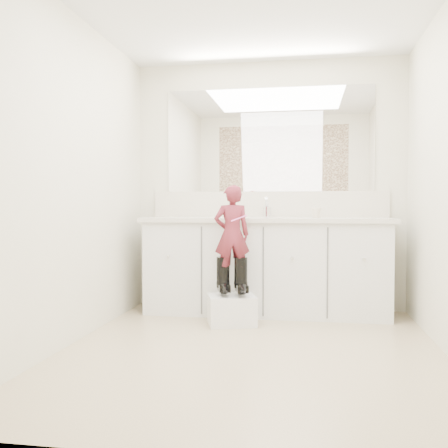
# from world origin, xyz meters

# --- Properties ---
(floor) EXTENTS (3.00, 3.00, 0.00)m
(floor) POSITION_xyz_m (0.00, 0.00, 0.00)
(floor) COLOR #998764
(floor) RESTS_ON ground
(wall_back) EXTENTS (2.60, 0.00, 2.60)m
(wall_back) POSITION_xyz_m (0.00, 1.50, 1.20)
(wall_back) COLOR beige
(wall_back) RESTS_ON floor
(wall_front) EXTENTS (2.60, 0.00, 2.60)m
(wall_front) POSITION_xyz_m (0.00, -1.50, 1.20)
(wall_front) COLOR beige
(wall_front) RESTS_ON floor
(wall_left) EXTENTS (0.00, 3.00, 3.00)m
(wall_left) POSITION_xyz_m (-1.30, 0.00, 1.20)
(wall_left) COLOR beige
(wall_left) RESTS_ON floor
(vanity_cabinet) EXTENTS (2.20, 0.55, 0.85)m
(vanity_cabinet) POSITION_xyz_m (0.00, 1.23, 0.42)
(vanity_cabinet) COLOR silver
(vanity_cabinet) RESTS_ON floor
(countertop) EXTENTS (2.28, 0.58, 0.04)m
(countertop) POSITION_xyz_m (0.00, 1.21, 0.87)
(countertop) COLOR beige
(countertop) RESTS_ON vanity_cabinet
(backsplash) EXTENTS (2.28, 0.03, 0.25)m
(backsplash) POSITION_xyz_m (0.00, 1.49, 1.02)
(backsplash) COLOR beige
(backsplash) RESTS_ON countertop
(mirror) EXTENTS (2.00, 0.02, 1.00)m
(mirror) POSITION_xyz_m (0.00, 1.49, 1.64)
(mirror) COLOR white
(mirror) RESTS_ON wall_back
(dot_panel) EXTENTS (2.00, 0.01, 1.20)m
(dot_panel) POSITION_xyz_m (0.00, -1.49, 1.65)
(dot_panel) COLOR #472819
(dot_panel) RESTS_ON wall_front
(faucet) EXTENTS (0.08, 0.08, 0.10)m
(faucet) POSITION_xyz_m (0.00, 1.38, 0.94)
(faucet) COLOR silver
(faucet) RESTS_ON countertop
(cup) EXTENTS (0.12, 0.12, 0.09)m
(cup) POSITION_xyz_m (0.46, 1.25, 0.94)
(cup) COLOR beige
(cup) RESTS_ON countertop
(soap_bottle) EXTENTS (0.08, 0.08, 0.16)m
(soap_bottle) POSITION_xyz_m (-0.30, 1.29, 0.97)
(soap_bottle) COLOR white
(soap_bottle) RESTS_ON countertop
(step_stool) EXTENTS (0.46, 0.42, 0.25)m
(step_stool) POSITION_xyz_m (-0.25, 0.74, 0.12)
(step_stool) COLOR white
(step_stool) RESTS_ON floor
(boot_left) EXTENTS (0.17, 0.24, 0.32)m
(boot_left) POSITION_xyz_m (-0.32, 0.75, 0.41)
(boot_left) COLOR black
(boot_left) RESTS_ON step_stool
(boot_right) EXTENTS (0.17, 0.24, 0.32)m
(boot_right) POSITION_xyz_m (-0.17, 0.75, 0.41)
(boot_right) COLOR black
(boot_right) RESTS_ON step_stool
(toddler) EXTENTS (0.34, 0.28, 0.82)m
(toddler) POSITION_xyz_m (-0.25, 0.75, 0.76)
(toddler) COLOR #AD3549
(toddler) RESTS_ON step_stool
(toothbrush) EXTENTS (0.13, 0.05, 0.06)m
(toothbrush) POSITION_xyz_m (-0.18, 0.68, 0.90)
(toothbrush) COLOR #FE62C2
(toothbrush) RESTS_ON toddler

